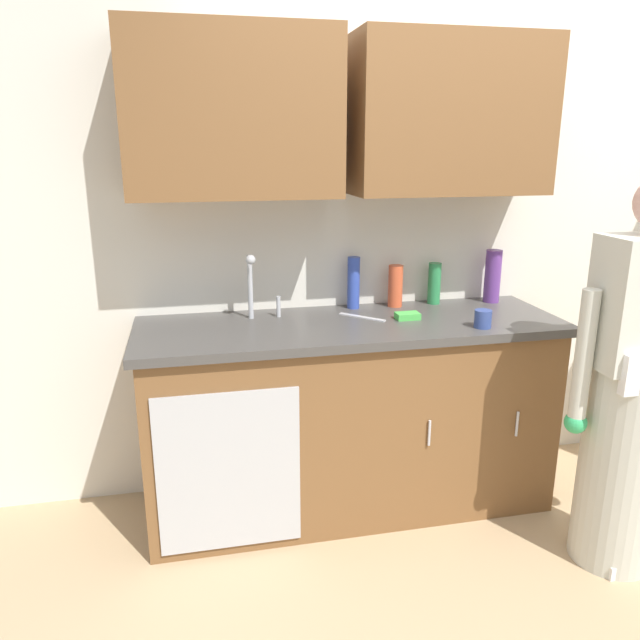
{
  "coord_description": "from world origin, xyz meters",
  "views": [
    {
      "loc": [
        -1.26,
        -1.91,
        1.73
      ],
      "look_at": [
        -0.73,
        0.55,
        1.0
      ],
      "focal_mm": 34.23,
      "sensor_mm": 36.0,
      "label": 1
    }
  ],
  "objects_px": {
    "bottle_water_short": "(434,283)",
    "sponge": "(407,316)",
    "bottle_dish_liquid": "(354,283)",
    "cup_by_sink": "(483,319)",
    "bottle_cleaner_spray": "(395,286)",
    "sink": "(263,329)",
    "knife_on_counter": "(362,317)",
    "bottle_water_tall": "(493,276)",
    "person_at_sink": "(630,410)"
  },
  "relations": [
    {
      "from": "bottle_water_short",
      "to": "sponge",
      "type": "relative_size",
      "value": 1.91
    },
    {
      "from": "bottle_dish_liquid",
      "to": "cup_by_sink",
      "type": "bearing_deg",
      "value": -43.3
    },
    {
      "from": "bottle_cleaner_spray",
      "to": "sponge",
      "type": "distance_m",
      "value": 0.25
    },
    {
      "from": "sink",
      "to": "knife_on_counter",
      "type": "xyz_separation_m",
      "value": [
        0.47,
        0.04,
        0.02
      ]
    },
    {
      "from": "bottle_water_short",
      "to": "bottle_cleaner_spray",
      "type": "relative_size",
      "value": 1.0
    },
    {
      "from": "bottle_water_short",
      "to": "bottle_water_tall",
      "type": "xyz_separation_m",
      "value": [
        0.31,
        -0.03,
        0.03
      ]
    },
    {
      "from": "person_at_sink",
      "to": "cup_by_sink",
      "type": "height_order",
      "value": "person_at_sink"
    },
    {
      "from": "bottle_water_short",
      "to": "sponge",
      "type": "distance_m",
      "value": 0.35
    },
    {
      "from": "sink",
      "to": "bottle_dish_liquid",
      "type": "height_order",
      "value": "sink"
    },
    {
      "from": "person_at_sink",
      "to": "sponge",
      "type": "distance_m",
      "value": 1.01
    },
    {
      "from": "bottle_water_tall",
      "to": "cup_by_sink",
      "type": "relative_size",
      "value": 3.37
    },
    {
      "from": "bottle_dish_liquid",
      "to": "bottle_water_tall",
      "type": "distance_m",
      "value": 0.73
    },
    {
      "from": "sink",
      "to": "bottle_water_short",
      "type": "bearing_deg",
      "value": 13.96
    },
    {
      "from": "bottle_cleaner_spray",
      "to": "cup_by_sink",
      "type": "xyz_separation_m",
      "value": [
        0.26,
        -0.44,
        -0.06
      ]
    },
    {
      "from": "sink",
      "to": "person_at_sink",
      "type": "height_order",
      "value": "person_at_sink"
    },
    {
      "from": "person_at_sink",
      "to": "sponge",
      "type": "height_order",
      "value": "person_at_sink"
    },
    {
      "from": "knife_on_counter",
      "to": "cup_by_sink",
      "type": "bearing_deg",
      "value": -163.84
    },
    {
      "from": "sponge",
      "to": "bottle_cleaner_spray",
      "type": "bearing_deg",
      "value": 85.47
    },
    {
      "from": "sink",
      "to": "knife_on_counter",
      "type": "bearing_deg",
      "value": 5.07
    },
    {
      "from": "bottle_water_short",
      "to": "bottle_dish_liquid",
      "type": "bearing_deg",
      "value": -179.97
    },
    {
      "from": "bottle_cleaner_spray",
      "to": "knife_on_counter",
      "type": "distance_m",
      "value": 0.3
    },
    {
      "from": "knife_on_counter",
      "to": "bottle_water_short",
      "type": "bearing_deg",
      "value": -112.08
    },
    {
      "from": "bottle_water_short",
      "to": "cup_by_sink",
      "type": "bearing_deg",
      "value": -83.61
    },
    {
      "from": "bottle_water_short",
      "to": "cup_by_sink",
      "type": "height_order",
      "value": "bottle_water_short"
    },
    {
      "from": "bottle_dish_liquid",
      "to": "sponge",
      "type": "xyz_separation_m",
      "value": [
        0.2,
        -0.25,
        -0.11
      ]
    },
    {
      "from": "person_at_sink",
      "to": "bottle_cleaner_spray",
      "type": "height_order",
      "value": "person_at_sink"
    },
    {
      "from": "bottle_cleaner_spray",
      "to": "knife_on_counter",
      "type": "relative_size",
      "value": 0.87
    },
    {
      "from": "sink",
      "to": "knife_on_counter",
      "type": "relative_size",
      "value": 2.08
    },
    {
      "from": "cup_by_sink",
      "to": "bottle_water_tall",
      "type": "bearing_deg",
      "value": 58.72
    },
    {
      "from": "person_at_sink",
      "to": "bottle_water_tall",
      "type": "xyz_separation_m",
      "value": [
        -0.19,
        0.86,
        0.38
      ]
    },
    {
      "from": "sink",
      "to": "bottle_cleaner_spray",
      "type": "relative_size",
      "value": 2.39
    },
    {
      "from": "bottle_dish_liquid",
      "to": "sink",
      "type": "bearing_deg",
      "value": -154.85
    },
    {
      "from": "person_at_sink",
      "to": "bottle_dish_liquid",
      "type": "bearing_deg",
      "value": 136.16
    },
    {
      "from": "bottle_cleaner_spray",
      "to": "bottle_water_tall",
      "type": "bearing_deg",
      "value": -1.78
    },
    {
      "from": "sink",
      "to": "bottle_water_short",
      "type": "xyz_separation_m",
      "value": [
        0.91,
        0.23,
        0.12
      ]
    },
    {
      "from": "sink",
      "to": "bottle_water_tall",
      "type": "relative_size",
      "value": 1.85
    },
    {
      "from": "person_at_sink",
      "to": "bottle_water_tall",
      "type": "bearing_deg",
      "value": 102.67
    },
    {
      "from": "bottle_water_short",
      "to": "cup_by_sink",
      "type": "distance_m",
      "value": 0.46
    },
    {
      "from": "sink",
      "to": "sponge",
      "type": "height_order",
      "value": "sink"
    },
    {
      "from": "bottle_cleaner_spray",
      "to": "knife_on_counter",
      "type": "height_order",
      "value": "bottle_cleaner_spray"
    },
    {
      "from": "person_at_sink",
      "to": "knife_on_counter",
      "type": "xyz_separation_m",
      "value": [
        -0.93,
        0.71,
        0.25
      ]
    },
    {
      "from": "cup_by_sink",
      "to": "sponge",
      "type": "height_order",
      "value": "cup_by_sink"
    },
    {
      "from": "cup_by_sink",
      "to": "sponge",
      "type": "xyz_separation_m",
      "value": [
        -0.28,
        0.2,
        -0.03
      ]
    },
    {
      "from": "bottle_water_short",
      "to": "bottle_cleaner_spray",
      "type": "xyz_separation_m",
      "value": [
        -0.21,
        -0.01,
        -0.0
      ]
    },
    {
      "from": "bottle_water_short",
      "to": "bottle_water_tall",
      "type": "distance_m",
      "value": 0.31
    },
    {
      "from": "bottle_cleaner_spray",
      "to": "sponge",
      "type": "relative_size",
      "value": 1.9
    },
    {
      "from": "cup_by_sink",
      "to": "person_at_sink",
      "type": "bearing_deg",
      "value": -44.39
    },
    {
      "from": "bottle_water_tall",
      "to": "sink",
      "type": "bearing_deg",
      "value": -170.79
    },
    {
      "from": "bottle_water_tall",
      "to": "knife_on_counter",
      "type": "xyz_separation_m",
      "value": [
        -0.74,
        -0.15,
        -0.13
      ]
    },
    {
      "from": "bottle_water_short",
      "to": "sponge",
      "type": "height_order",
      "value": "bottle_water_short"
    }
  ]
}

